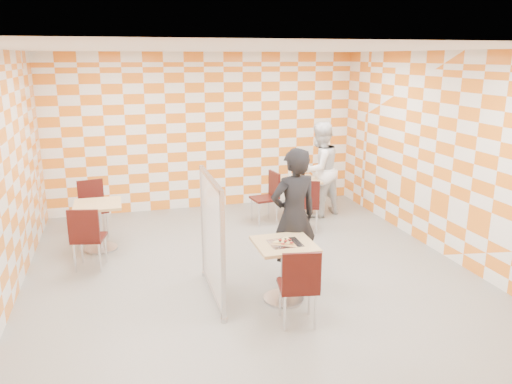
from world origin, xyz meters
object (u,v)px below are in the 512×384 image
main_table (284,261)px  chair_main_front (299,282)px  soda_bottle (303,173)px  sport_bottle (290,173)px  second_table (298,192)px  man_white (319,170)px  man_dark (294,217)px  chair_second_front (307,201)px  chair_empty_near (87,234)px  empty_table (99,218)px  chair_empty_far (93,203)px  partition (212,237)px  chair_second_side (269,193)px

main_table → chair_main_front: 0.66m
soda_bottle → sport_bottle: bearing=156.0°
second_table → man_white: 0.59m
man_dark → sport_bottle: size_ratio=9.06×
man_white → chair_second_front: bearing=33.0°
chair_second_front → chair_empty_near: same height
empty_table → chair_second_front: 3.39m
chair_empty_near → chair_empty_far: same height
main_table → partition: bearing=159.5°
man_white → main_table: bearing=38.0°
main_table → chair_empty_far: chair_empty_far is taller
empty_table → partition: (1.39, -2.04, 0.28)m
chair_main_front → chair_empty_near: size_ratio=1.00×
chair_empty_near → soda_bottle: 4.04m
partition → chair_empty_near: bearing=140.7°
second_table → soda_bottle: (0.11, 0.04, 0.34)m
chair_main_front → chair_empty_near: bearing=136.1°
empty_table → chair_empty_far: (-0.12, 0.75, 0.04)m
sport_bottle → partition: bearing=-125.0°
chair_main_front → chair_second_front: size_ratio=1.00×
chair_second_front → soda_bottle: size_ratio=4.02×
partition → man_white: (2.55, 2.76, 0.09)m
man_dark → soda_bottle: size_ratio=7.88×
chair_second_side → sport_bottle: 0.59m
chair_second_front → chair_empty_near: size_ratio=1.00×
man_white → chair_second_side: bearing=-14.8°
chair_second_front → man_white: size_ratio=0.52×
chair_second_front → chair_second_side: (-0.47, 0.67, 0.00)m
chair_empty_near → empty_table: bearing=80.2°
second_table → man_dark: man_dark is taller
partition → soda_bottle: bearing=51.1°
man_dark → chair_main_front: bearing=63.9°
main_table → chair_second_side: (0.70, 2.93, 0.04)m
second_table → partition: 3.43m
chair_empty_near → sport_bottle: size_ratio=4.62×
empty_table → chair_empty_far: chair_empty_far is taller
chair_empty_near → chair_second_side: bearing=24.2°
chair_main_front → man_dark: 1.23m
partition → main_table: bearing=-20.5°
soda_bottle → second_table: bearing=-161.1°
chair_empty_near → sport_bottle: (3.51, 1.59, 0.29)m
second_table → chair_empty_near: chair_empty_near is taller
man_dark → chair_empty_near: bearing=-32.3°
chair_second_front → man_white: (0.55, 0.81, 0.34)m
chair_second_front → chair_empty_near: (-3.52, -0.70, 0.00)m
man_dark → man_white: (1.44, 2.60, -0.02)m
man_dark → sport_bottle: man_dark is taller
man_dark → sport_bottle: bearing=-118.0°
chair_second_side → chair_empty_far: bearing=176.8°
main_table → second_table: bearing=67.0°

